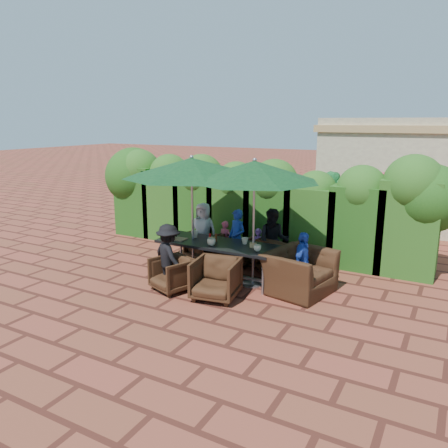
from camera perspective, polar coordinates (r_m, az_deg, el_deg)
The scene contains 32 objects.
ground at distance 8.94m, azimuth -2.39°, elevation -7.12°, with size 80.00×80.00×0.00m, color brown.
dining_table at distance 8.73m, azimuth -0.79°, elevation -2.92°, with size 2.48×0.90×0.75m.
umbrella_left at distance 8.75m, azimuth -4.24°, elevation 7.36°, with size 2.76×2.76×2.46m.
umbrella_right at distance 8.11m, azimuth 4.01°, elevation 6.87°, with size 2.45×2.45×2.46m.
chair_far_left at distance 10.04m, azimuth -2.53°, elevation -2.62°, with size 0.71×0.66×0.73m, color black.
chair_far_mid at distance 9.64m, azimuth 1.34°, elevation -3.26°, with size 0.71×0.67×0.73m, color black.
chair_far_right at distance 9.33m, azimuth 7.48°, elevation -3.70°, with size 0.79×0.74×0.81m, color black.
chair_near_left at distance 8.29m, azimuth -6.79°, elevation -6.30°, with size 0.68×0.63×0.70m, color black.
chair_near_right at distance 7.84m, azimuth -1.09°, elevation -6.95°, with size 0.78×0.73×0.80m, color black.
chair_end_right at distance 8.20m, azimuth 9.83°, elevation -5.34°, with size 1.20×0.78×1.05m, color black.
adult_far_left at distance 10.02m, azimuth -2.73°, elevation -0.92°, with size 0.65×0.38×1.31m, color silver.
adult_far_mid at distance 9.53m, azimuth 1.69°, elevation -1.82°, with size 0.45×0.37×1.26m, color #2043B2.
adult_far_right at distance 9.17m, azimuth 6.47°, elevation -2.19°, with size 0.65×0.40×1.36m, color black.
adult_near_left at distance 8.32m, azimuth -7.23°, elevation -4.23°, with size 0.80×0.37×1.25m, color black.
adult_end_right at distance 8.16m, azimuth 10.18°, elevation -5.03°, with size 0.68×0.34×1.16m, color #2043B2.
child_left at distance 9.93m, azimuth 0.10°, elevation -2.22°, with size 0.33×0.27×0.91m, color #EA5270.
child_right at distance 9.48m, azimuth 4.49°, elevation -3.17°, with size 0.31×0.25×0.87m, color #9251AF.
pedestrian_a at distance 11.99m, azimuth 13.74°, elevation 2.38°, with size 1.72×0.61×1.84m, color green.
pedestrian_b at distance 11.94m, azimuth 19.78°, elevation 1.96°, with size 0.89×0.54×1.85m, color #EA5270.
pedestrian_c at distance 11.72m, azimuth 23.16°, elevation 1.55°, with size 1.21×0.55×1.89m, color gray.
cup_a at distance 9.05m, azimuth -6.74°, elevation -1.50°, with size 0.17×0.17×0.13m, color beige.
cup_b at distance 9.09m, azimuth -3.85°, elevation -1.34°, with size 0.15×0.15×0.14m, color beige.
cup_c at distance 8.52m, azimuth -1.65°, elevation -2.35°, with size 0.17×0.17×0.13m, color beige.
cup_d at distance 8.62m, azimuth 2.74°, elevation -2.20°, with size 0.14×0.14×0.13m, color beige.
cup_e at distance 8.17m, azimuth 4.37°, elevation -3.14°, with size 0.14×0.14×0.11m, color beige.
ketchup_bottle at distance 8.78m, azimuth -1.84°, elevation -1.75°, with size 0.04×0.04×0.17m, color #B20C0A.
sauce_bottle at distance 8.77m, azimuth -1.05°, elevation -1.77°, with size 0.04×0.04×0.17m, color #4C230C.
serving_tray at distance 9.01m, azimuth -6.05°, elevation -1.93°, with size 0.35×0.25×0.02m, color #976949.
number_block_left at distance 8.76m, azimuth -1.59°, elevation -2.03°, with size 0.12×0.06×0.10m, color tan.
number_block_right at distance 8.38m, azimuth 3.83°, elevation -2.77°, with size 0.12×0.06×0.10m, color tan.
hedge_wall at distance 10.64m, azimuth 3.35°, elevation 3.54°, with size 9.10×1.60×2.48m.
building at distance 14.25m, azimuth 25.35°, elevation 5.97°, with size 6.20×3.08×3.20m.
Camera 1 is at (4.35, -7.15, 3.12)m, focal length 35.00 mm.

